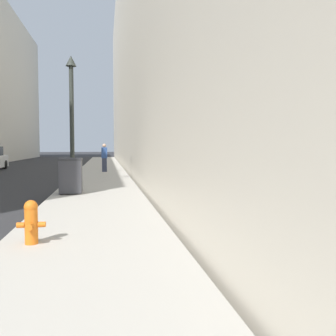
# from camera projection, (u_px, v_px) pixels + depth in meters

# --- Properties ---
(sidewalk_right) EXTENTS (2.97, 60.00, 0.13)m
(sidewalk_right) POSITION_uv_depth(u_px,v_px,m) (101.00, 174.00, 21.95)
(sidewalk_right) COLOR #B7B2A8
(sidewalk_right) RESTS_ON ground
(building_right_stone) EXTENTS (12.00, 60.00, 18.64)m
(building_right_stone) POSITION_uv_depth(u_px,v_px,m) (195.00, 52.00, 30.52)
(building_right_stone) COLOR beige
(building_right_stone) RESTS_ON ground
(fire_hydrant) EXTENTS (0.45, 0.33, 0.71)m
(fire_hydrant) POSITION_uv_depth(u_px,v_px,m) (31.00, 221.00, 6.02)
(fire_hydrant) COLOR orange
(fire_hydrant) RESTS_ON sidewalk_right
(trash_bin) EXTENTS (0.74, 0.69, 1.18)m
(trash_bin) POSITION_uv_depth(u_px,v_px,m) (71.00, 175.00, 12.33)
(trash_bin) COLOR #3D3D42
(trash_bin) RESTS_ON sidewalk_right
(lamppost) EXTENTS (0.43, 0.43, 5.30)m
(lamppost) POSITION_uv_depth(u_px,v_px,m) (72.00, 112.00, 15.53)
(lamppost) COLOR #2D332D
(lamppost) RESTS_ON sidewalk_right
(pedestrian_on_sidewalk) EXTENTS (0.34, 0.22, 1.70)m
(pedestrian_on_sidewalk) POSITION_uv_depth(u_px,v_px,m) (104.00, 158.00, 22.66)
(pedestrian_on_sidewalk) COLOR #2D3347
(pedestrian_on_sidewalk) RESTS_ON sidewalk_right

